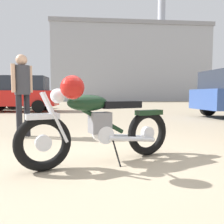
% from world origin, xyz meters
% --- Properties ---
extents(ground_plane, '(80.00, 80.00, 0.00)m').
position_xyz_m(ground_plane, '(0.00, 0.00, 0.00)').
color(ground_plane, gray).
extents(vintage_motorcycle, '(1.89, 1.14, 1.07)m').
position_xyz_m(vintage_motorcycle, '(-0.06, -0.01, 0.49)').
color(vintage_motorcycle, black).
rests_on(vintage_motorcycle, ground_plane).
extents(bystander, '(0.30, 0.39, 1.66)m').
position_xyz_m(bystander, '(-1.70, 1.74, 1.02)').
color(bystander, black).
rests_on(bystander, ground_plane).
extents(pale_sedan_back, '(4.03, 2.10, 1.78)m').
position_xyz_m(pale_sedan_back, '(-4.66, 8.64, 0.92)').
color(pale_sedan_back, black).
rests_on(pale_sedan_back, ground_plane).
extents(industrial_building, '(21.91, 13.25, 22.36)m').
position_xyz_m(industrial_building, '(2.22, 31.22, 5.16)').
color(industrial_building, '#9EA0A8').
rests_on(industrial_building, ground_plane).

